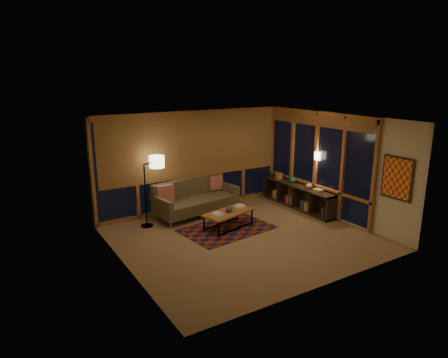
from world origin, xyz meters
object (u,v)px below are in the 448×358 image
coffee_table (228,220)px  bookshelf (298,196)px  sofa (197,198)px  floor_lamp (145,193)px

coffee_table → bookshelf: bookshelf is taller
sofa → coffee_table: bearing=-89.1°
floor_lamp → bookshelf: (4.11, -0.85, -0.53)m
floor_lamp → coffee_table: bearing=-53.8°
sofa → coffee_table: sofa is taller
coffee_table → bookshelf: 2.50m
coffee_table → floor_lamp: floor_lamp is taller
sofa → floor_lamp: size_ratio=1.31×
floor_lamp → bookshelf: size_ratio=0.66×
coffee_table → bookshelf: bearing=-6.7°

